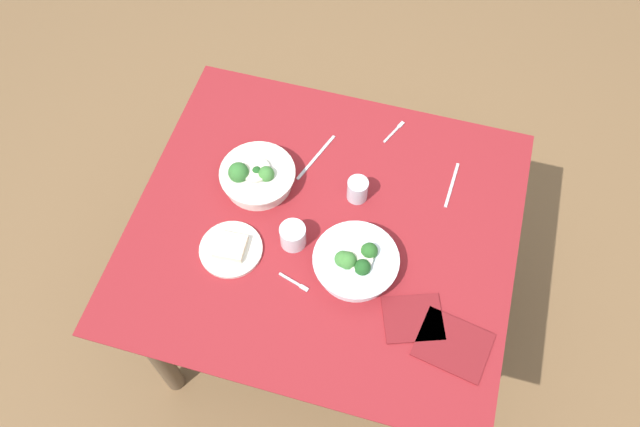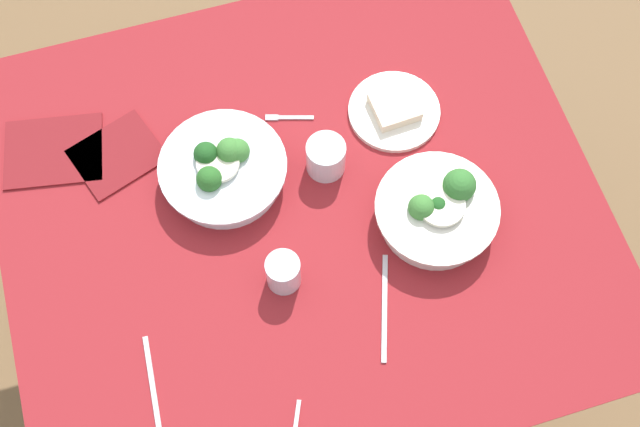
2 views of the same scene
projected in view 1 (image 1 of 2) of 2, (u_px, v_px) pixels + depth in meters
name	position (u px, v px, depth m)	size (l,w,h in m)	color
ground_plane	(323.00, 316.00, 2.71)	(6.00, 6.00, 0.00)	brown
dining_table	(323.00, 244.00, 2.14)	(1.21, 1.09, 0.78)	maroon
broccoli_bowl_far	(356.00, 262.00, 1.93)	(0.26, 0.26, 0.10)	white
broccoli_bowl_near	(257.00, 176.00, 2.09)	(0.25, 0.25, 0.11)	silver
bread_side_plate	(231.00, 249.00, 1.99)	(0.20, 0.20, 0.04)	silver
water_glass_center	(293.00, 236.00, 1.98)	(0.08, 0.08, 0.08)	silver
water_glass_side	(357.00, 190.00, 2.06)	(0.07, 0.07, 0.08)	silver
fork_by_far_bowl	(295.00, 283.00, 1.94)	(0.10, 0.04, 0.00)	#B7B7BC
fork_by_near_bowl	(395.00, 131.00, 2.23)	(0.06, 0.11, 0.00)	#B7B7BC
table_knife_left	(316.00, 157.00, 2.17)	(0.22, 0.01, 0.00)	#B7B7BC
table_knife_right	(452.00, 185.00, 2.12)	(0.18, 0.01, 0.00)	#B7B7BC
napkin_folded_upper	(413.00, 318.00, 1.88)	(0.17, 0.15, 0.01)	maroon
napkin_folded_lower	(453.00, 345.00, 1.84)	(0.20, 0.16, 0.01)	maroon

